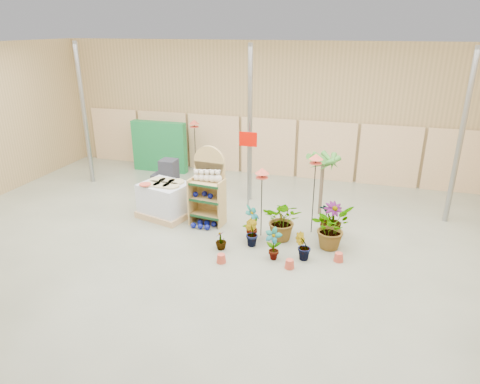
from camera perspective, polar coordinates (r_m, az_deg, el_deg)
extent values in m
cube|color=slate|center=(10.06, -4.12, -8.40)|extent=(15.00, 12.00, 0.10)
cube|color=white|center=(8.75, -4.95, 18.78)|extent=(15.00, 12.00, 0.10)
cube|color=#95784B|center=(14.79, 3.99, 10.83)|extent=(15.00, 0.10, 4.50)
cylinder|color=gray|center=(14.76, -20.04, 9.59)|extent=(0.14, 0.14, 4.50)
cylinder|color=gray|center=(12.17, 27.32, 6.24)|extent=(0.14, 0.14, 4.50)
cylinder|color=gray|center=(12.36, 1.33, 8.80)|extent=(0.14, 0.14, 4.50)
cube|color=tan|center=(17.24, -16.22, 7.29)|extent=(1.90, 0.06, 2.00)
cube|color=tan|center=(16.27, -10.21, 7.00)|extent=(1.90, 0.06, 2.00)
cube|color=tan|center=(15.49, -3.52, 6.58)|extent=(1.90, 0.06, 2.00)
cube|color=tan|center=(14.94, 3.75, 6.03)|extent=(1.90, 0.06, 2.00)
cube|color=tan|center=(14.65, 11.43, 5.33)|extent=(1.90, 0.06, 2.00)
cube|color=tan|center=(14.63, 19.25, 4.53)|extent=(1.90, 0.06, 2.00)
cube|color=tan|center=(14.87, 26.93, 3.65)|extent=(1.90, 0.06, 2.00)
cube|color=tan|center=(11.33, -3.99, 0.02)|extent=(0.87, 0.17, 1.64)
cylinder|color=tan|center=(11.06, -4.10, 3.99)|extent=(0.87, 0.17, 0.87)
cube|color=tan|center=(11.32, -4.37, -2.92)|extent=(0.88, 0.57, 0.04)
cube|color=#0F3819|center=(11.12, -4.80, -3.41)|extent=(0.83, 0.11, 0.06)
cube|color=tan|center=(11.15, -4.43, -0.89)|extent=(0.88, 0.57, 0.04)
cube|color=#0F3819|center=(10.95, -4.87, -1.34)|extent=(0.83, 0.11, 0.06)
cube|color=tan|center=(11.00, -4.49, 1.21)|extent=(0.88, 0.57, 0.04)
cube|color=#0F3819|center=(10.79, -4.95, 0.79)|extent=(0.83, 0.11, 0.06)
cube|color=tan|center=(11.34, -6.38, -1.11)|extent=(0.09, 0.48, 1.26)
cube|color=tan|center=(11.06, -2.40, -1.58)|extent=(0.09, 0.48, 1.26)
sphere|color=beige|center=(11.11, -5.80, 1.97)|extent=(0.17, 0.17, 0.17)
sphere|color=beige|center=(11.07, -5.83, 2.68)|extent=(0.14, 0.14, 0.14)
sphere|color=beige|center=(11.06, -5.10, 1.93)|extent=(0.18, 0.18, 0.18)
sphere|color=beige|center=(11.01, -5.13, 2.66)|extent=(0.14, 0.14, 0.14)
sphere|color=beige|center=(11.01, -4.40, 1.88)|extent=(0.19, 0.19, 0.19)
sphere|color=beige|center=(10.96, -4.42, 2.64)|extent=(0.14, 0.14, 0.14)
sphere|color=beige|center=(10.96, -3.69, 1.83)|extent=(0.20, 0.20, 0.20)
sphere|color=beige|center=(10.91, -3.71, 2.62)|extent=(0.14, 0.14, 0.14)
sphere|color=beige|center=(10.91, -2.98, 1.79)|extent=(0.21, 0.21, 0.21)
sphere|color=beige|center=(10.86, -3.00, 2.60)|extent=(0.14, 0.14, 0.14)
sphere|color=navy|center=(11.21, -5.95, -0.31)|extent=(0.14, 0.14, 0.14)
sphere|color=navy|center=(11.24, -4.76, -0.21)|extent=(0.14, 0.14, 0.14)
sphere|color=navy|center=(11.07, -3.98, -0.54)|extent=(0.14, 0.14, 0.14)
sphere|color=navy|center=(11.10, -2.77, -0.44)|extent=(0.14, 0.14, 0.14)
sphere|color=navy|center=(11.21, -6.24, -4.46)|extent=(0.15, 0.15, 0.15)
sphere|color=navy|center=(11.38, -5.33, -4.02)|extent=(0.15, 0.15, 0.15)
sphere|color=navy|center=(11.14, -5.32, -4.59)|extent=(0.15, 0.15, 0.15)
sphere|color=navy|center=(11.31, -4.42, -4.14)|extent=(0.15, 0.15, 0.15)
sphere|color=navy|center=(11.08, -4.40, -4.72)|extent=(0.15, 0.15, 0.15)
sphere|color=navy|center=(11.25, -3.51, -4.27)|extent=(0.15, 0.15, 0.15)
cube|color=tan|center=(12.03, -9.82, -2.75)|extent=(1.58, 1.42, 0.17)
cube|color=silver|center=(11.85, -9.96, -0.66)|extent=(1.44, 1.28, 0.78)
cylinder|color=tan|center=(11.69, -11.67, 1.07)|extent=(0.44, 0.44, 0.04)
cylinder|color=tan|center=(11.57, -10.45, 0.93)|extent=(0.44, 0.44, 0.04)
cylinder|color=tan|center=(11.45, -9.20, 0.80)|extent=(0.44, 0.44, 0.04)
cylinder|color=tan|center=(11.97, -10.93, 1.60)|extent=(0.44, 0.44, 0.04)
cylinder|color=tan|center=(11.85, -9.73, 1.47)|extent=(0.44, 0.44, 0.04)
cylinder|color=tan|center=(11.73, -8.51, 1.35)|extent=(0.44, 0.44, 0.04)
cube|color=#212229|center=(13.87, -9.36, 1.30)|extent=(0.50, 0.50, 0.50)
cube|color=#212229|center=(13.71, -9.48, 3.27)|extent=(0.50, 0.50, 0.50)
cube|color=#212229|center=(13.99, -10.47, 1.42)|extent=(0.50, 0.50, 0.50)
cube|color=#156E32|center=(15.58, -10.69, 5.96)|extent=(2.00, 0.30, 1.80)
cylinder|color=gray|center=(12.18, 1.11, 2.99)|extent=(0.05, 0.05, 2.20)
cube|color=#B50900|center=(11.89, 1.09, 7.06)|extent=(0.50, 0.03, 0.40)
cylinder|color=black|center=(10.49, 2.87, -2.04)|extent=(0.02, 0.02, 1.55)
cylinder|color=#C64733|center=(10.21, 2.95, 1.95)|extent=(0.30, 0.30, 0.02)
cone|color=#C64733|center=(10.15, 2.97, 2.85)|extent=(0.34, 0.34, 0.14)
cylinder|color=black|center=(10.75, 9.75, -0.89)|extent=(0.02, 0.02, 1.84)
cylinder|color=#C64733|center=(10.44, 10.06, 3.80)|extent=(0.30, 0.30, 0.02)
cone|color=#C64733|center=(10.39, 10.12, 4.70)|extent=(0.34, 0.34, 0.14)
cylinder|color=black|center=(14.67, -5.97, 5.23)|extent=(0.02, 0.02, 1.78)
cylinder|color=#C64733|center=(14.45, -6.11, 8.63)|extent=(0.30, 0.30, 0.02)
cone|color=#C64733|center=(14.42, -6.14, 9.29)|extent=(0.34, 0.34, 0.14)
cylinder|color=brown|center=(11.94, 10.77, 0.39)|extent=(0.10, 0.10, 1.48)
imported|color=#387C29|center=(10.45, 1.58, -4.09)|extent=(0.41, 0.53, 0.89)
imported|color=#387C29|center=(10.21, 1.49, -5.48)|extent=(0.46, 0.44, 0.64)
imported|color=#387C29|center=(10.45, 5.80, -3.72)|extent=(0.98, 0.86, 1.05)
imported|color=#387C29|center=(10.84, 12.18, -3.64)|extent=(0.67, 0.67, 0.88)
imported|color=#387C29|center=(11.08, 11.38, -3.35)|extent=(0.48, 0.41, 0.76)
imported|color=#387C29|center=(10.85, 5.72, -3.89)|extent=(0.39, 0.44, 0.65)
imported|color=#387C29|center=(10.09, -2.55, -6.42)|extent=(0.34, 0.34, 0.47)
imported|color=#387C29|center=(9.63, 4.45, -6.94)|extent=(0.41, 0.29, 0.75)
imported|color=#387C29|center=(9.71, 8.36, -7.21)|extent=(0.44, 0.41, 0.66)
imported|color=#387C29|center=(10.27, 12.00, -4.61)|extent=(1.13, 1.19, 1.04)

